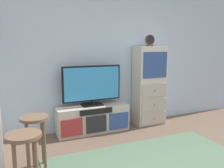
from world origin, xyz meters
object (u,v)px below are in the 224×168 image
media_console (93,119)px  television (92,85)px  side_cabinet (149,86)px  bar_stool_far (35,130)px  bar_stool_near (25,151)px  desk_clock (150,40)px

media_console → television: 0.61m
side_cabinet → bar_stool_far: side_cabinet is taller
bar_stool_near → bar_stool_far: bar_stool_near is taller
television → bar_stool_near: television is taller
bar_stool_near → bar_stool_far: (0.15, 0.55, -0.01)m
bar_stool_far → media_console: bearing=40.8°
desk_clock → bar_stool_near: 2.93m
television → bar_stool_far: bearing=-138.5°
television → desk_clock: 1.35m
bar_stool_near → television: bearing=51.1°
television → bar_stool_far: 1.43m
television → bar_stool_near: (-1.19, -1.48, -0.33)m
desk_clock → bar_stool_far: (-2.16, -0.89, -1.09)m
desk_clock → bar_stool_far: desk_clock is taller
desk_clock → bar_stool_near: size_ratio=0.31×
media_console → bar_stool_far: bar_stool_far is taller
bar_stool_far → desk_clock: bearing=22.5°
bar_stool_near → media_console: bearing=50.7°
desk_clock → media_console: bearing=179.8°
television → side_cabinet: side_cabinet is taller
desk_clock → television: bearing=178.5°
side_cabinet → desk_clock: desk_clock is taller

